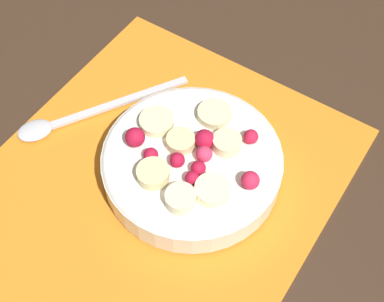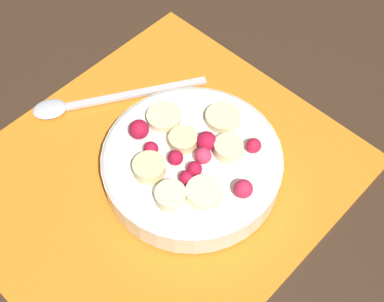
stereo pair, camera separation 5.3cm
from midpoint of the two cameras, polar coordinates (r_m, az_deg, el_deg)
name	(u,v)px [view 2 (the right image)]	position (r m, az deg, el deg)	size (l,w,h in m)	color
ground_plane	(158,177)	(0.56, -1.02, -2.95)	(3.00, 3.00, 0.00)	#382619
placemat	(158,175)	(0.56, -1.03, -2.79)	(0.38, 0.34, 0.01)	orange
fruit_bowl	(192,162)	(0.54, 2.75, -1.36)	(0.18, 0.18, 0.05)	silver
spoon	(85,103)	(0.62, -8.94, 4.94)	(0.18, 0.12, 0.01)	silver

